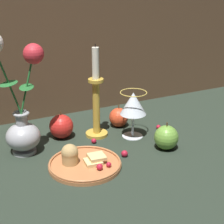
{
  "coord_description": "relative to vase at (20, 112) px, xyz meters",
  "views": [
    {
      "loc": [
        -0.4,
        -0.93,
        0.51
      ],
      "look_at": [
        0.07,
        0.01,
        0.1
      ],
      "focal_mm": 60.0,
      "sensor_mm": 36.0,
      "label": 1
    }
  ],
  "objects": [
    {
      "name": "plate_with_pastries",
      "position": [
        0.12,
        -0.15,
        -0.12
      ],
      "size": [
        0.2,
        0.2,
        0.07
      ],
      "color": "#B77042",
      "rests_on": "ground_plane"
    },
    {
      "name": "berry_near_plate",
      "position": [
        0.45,
        -0.03,
        -0.12
      ],
      "size": [
        0.01,
        0.01,
        0.01
      ],
      "primitive_type": "sphere",
      "color": "#AD192D",
      "rests_on": "ground_plane"
    },
    {
      "name": "berry_under_candlestick",
      "position": [
        0.25,
        -0.15,
        -0.12
      ],
      "size": [
        0.02,
        0.02,
        0.02
      ],
      "primitive_type": "sphere",
      "color": "#AD192D",
      "rests_on": "ground_plane"
    },
    {
      "name": "apple_near_glass",
      "position": [
        0.34,
        0.05,
        -0.1
      ],
      "size": [
        0.06,
        0.06,
        0.08
      ],
      "color": "#D14223",
      "rests_on": "ground_plane"
    },
    {
      "name": "berry_by_glass_stem",
      "position": [
        0.42,
        -0.09,
        -0.12
      ],
      "size": [
        0.02,
        0.02,
        0.02
      ],
      "primitive_type": "sphere",
      "color": "#AD192D",
      "rests_on": "ground_plane"
    },
    {
      "name": "wine_glass",
      "position": [
        0.34,
        -0.04,
        -0.02
      ],
      "size": [
        0.08,
        0.08,
        0.15
      ],
      "color": "silver",
      "rests_on": "ground_plane"
    },
    {
      "name": "apple_beside_vase",
      "position": [
        0.39,
        -0.16,
        -0.09
      ],
      "size": [
        0.07,
        0.07,
        0.08
      ],
      "color": "#669938",
      "rests_on": "ground_plane"
    },
    {
      "name": "apple_at_table_edge",
      "position": [
        0.13,
        0.05,
        -0.09
      ],
      "size": [
        0.08,
        0.08,
        0.09
      ],
      "color": "red",
      "rests_on": "ground_plane"
    },
    {
      "name": "candlestick",
      "position": [
        0.24,
        0.02,
        -0.02
      ],
      "size": [
        0.07,
        0.07,
        0.3
      ],
      "color": "gold",
      "rests_on": "ground_plane"
    },
    {
      "name": "berry_front_center",
      "position": [
        0.21,
        -0.03,
        -0.12
      ],
      "size": [
        0.02,
        0.02,
        0.02
      ],
      "primitive_type": "sphere",
      "color": "#AD192D",
      "rests_on": "ground_plane"
    },
    {
      "name": "vase",
      "position": [
        0.0,
        0.0,
        0.0
      ],
      "size": [
        0.16,
        0.1,
        0.36
      ],
      "color": "#A3A3A8",
      "rests_on": "ground_plane"
    },
    {
      "name": "ground_plane",
      "position": [
        0.19,
        -0.06,
        -0.13
      ],
      "size": [
        2.4,
        2.4,
        0.0
      ],
      "primitive_type": "plane",
      "color": "#232D23",
      "rests_on": "ground"
    }
  ]
}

